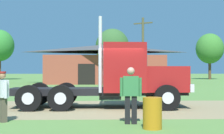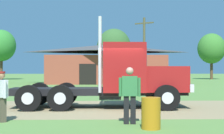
{
  "view_description": "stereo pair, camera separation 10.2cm",
  "coord_description": "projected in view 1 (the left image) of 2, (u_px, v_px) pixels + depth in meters",
  "views": [
    {
      "loc": [
        -0.41,
        -14.35,
        1.67
      ],
      "look_at": [
        0.07,
        1.25,
        1.75
      ],
      "focal_mm": 54.29,
      "sensor_mm": 36.0,
      "label": 1
    },
    {
      "loc": [
        -0.31,
        -14.35,
        1.67
      ],
      "look_at": [
        0.07,
        1.25,
        1.75
      ],
      "focal_mm": 54.29,
      "sensor_mm": 36.0,
      "label": 2
    }
  ],
  "objects": [
    {
      "name": "tree_mid",
      "position": [
        112.0,
        47.0,
        52.87
      ],
      "size": [
        5.31,
        5.31,
        7.95
      ],
      "color": "#513823",
      "rests_on": "ground_plane"
    },
    {
      "name": "visitor_by_barrel",
      "position": [
        131.0,
        93.0,
        10.26
      ],
      "size": [
        0.66,
        0.29,
        1.72
      ],
      "color": "#33723F",
      "rests_on": "ground_plane"
    },
    {
      "name": "dirt_track",
      "position": [
        111.0,
        108.0,
        14.35
      ],
      "size": [
        120.0,
        6.47,
        0.01
      ],
      "primitive_type": "cube",
      "color": "#8D7E58",
      "rests_on": "ground_plane"
    },
    {
      "name": "steel_barrel",
      "position": [
        152.0,
        113.0,
        9.39
      ],
      "size": [
        0.53,
        0.53,
        0.88
      ],
      "primitive_type": "cylinder",
      "color": "#B27214",
      "rests_on": "ground_plane"
    },
    {
      "name": "utility_pole_far",
      "position": [
        143.0,
        49.0,
        36.41
      ],
      "size": [
        1.92,
        1.32,
        7.19
      ],
      "color": "#4D4B30",
      "rests_on": "ground_plane"
    },
    {
      "name": "tree_left",
      "position": [
        0.0,
        46.0,
        51.83
      ],
      "size": [
        4.4,
        4.4,
        7.68
      ],
      "color": "#513823",
      "rests_on": "ground_plane"
    },
    {
      "name": "shed_building",
      "position": [
        105.0,
        65.0,
        39.27
      ],
      "size": [
        13.83,
        7.5,
        4.49
      ],
      "color": "brown",
      "rests_on": "ground_plane"
    },
    {
      "name": "ground_plane",
      "position": [
        111.0,
        108.0,
        14.35
      ],
      "size": [
        200.0,
        200.0,
        0.0
      ],
      "primitive_type": "plane",
      "color": "#57803B"
    },
    {
      "name": "truck_foreground_white",
      "position": [
        124.0,
        78.0,
        14.64
      ],
      "size": [
        7.62,
        2.82,
        3.79
      ],
      "color": "black",
      "rests_on": "ground_plane"
    },
    {
      "name": "visitor_standing_near",
      "position": [
        2.0,
        95.0,
        10.62
      ],
      "size": [
        0.46,
        0.5,
        1.59
      ],
      "color": "silver",
      "rests_on": "ground_plane"
    },
    {
      "name": "tree_right",
      "position": [
        210.0,
        49.0,
        53.83
      ],
      "size": [
        4.37,
        4.37,
        7.31
      ],
      "color": "#513823",
      "rests_on": "ground_plane"
    }
  ]
}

